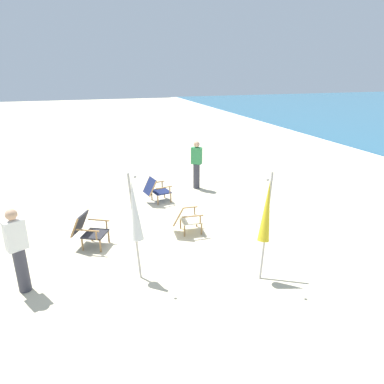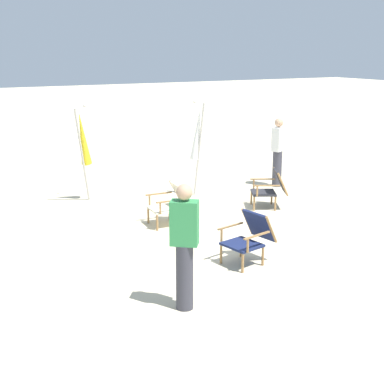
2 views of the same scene
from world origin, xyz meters
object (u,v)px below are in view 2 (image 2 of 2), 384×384
object	(u,v)px
beach_chair_far_center	(250,236)
person_near_chairs	(184,246)
beach_chair_back_right	(271,188)
umbrella_furled_white	(198,135)
umbrella_furled_yellow	(83,140)
person_by_waterline	(278,152)
beach_chair_back_left	(172,202)

from	to	relation	value
beach_chair_far_center	person_near_chairs	size ratio (longest dim) A/B	0.52
person_near_chairs	beach_chair_back_right	bearing A→B (deg)	-49.65
umbrella_furled_white	umbrella_furled_yellow	world-z (taller)	umbrella_furled_white
person_near_chairs	person_by_waterline	distance (m)	6.61
umbrella_furled_white	person_near_chairs	bearing A→B (deg)	149.21
beach_chair_far_center	umbrella_furled_white	xyz separation A→B (m)	(3.77, -1.18, 0.96)
beach_chair_back_left	person_near_chairs	xyz separation A→B (m)	(-3.10, 1.36, 0.42)
person_by_waterline	umbrella_furled_yellow	bearing A→B (deg)	78.93
umbrella_furled_yellow	umbrella_furled_white	bearing A→B (deg)	-106.69
person_near_chairs	person_by_waterline	bearing A→B (deg)	-47.25
beach_chair_far_center	umbrella_furled_yellow	world-z (taller)	umbrella_furled_yellow
beach_chair_back_right	person_near_chairs	bearing A→B (deg)	130.35
umbrella_furled_white	person_near_chairs	distance (m)	5.44
umbrella_furled_yellow	person_by_waterline	bearing A→B (deg)	-101.07
person_by_waterline	beach_chair_back_left	bearing A→B (deg)	111.60
umbrella_furled_yellow	person_by_waterline	distance (m)	4.56
beach_chair_back_right	umbrella_furled_white	size ratio (longest dim) A/B	0.43
beach_chair_back_left	umbrella_furled_yellow	bearing A→B (deg)	22.82
umbrella_furled_white	person_near_chairs	size ratio (longest dim) A/B	1.30
beach_chair_back_right	umbrella_furled_yellow	bearing A→B (deg)	55.17
umbrella_furled_white	person_by_waterline	xyz separation A→B (m)	(-0.16, -2.08, -0.54)
person_near_chairs	person_by_waterline	xyz separation A→B (m)	(4.49, -4.86, 0.00)
umbrella_furled_white	umbrella_furled_yellow	xyz separation A→B (m)	(0.71, 2.36, -0.03)
umbrella_furled_white	person_by_waterline	distance (m)	2.16
beach_chair_back_left	beach_chair_back_right	distance (m)	2.29
person_by_waterline	beach_chair_back_right	bearing A→B (deg)	139.03
person_by_waterline	person_near_chairs	bearing A→B (deg)	132.75
beach_chair_far_center	person_near_chairs	xyz separation A→B (m)	(-0.88, 1.60, 0.41)
beach_chair_back_left	umbrella_furled_white	bearing A→B (deg)	-42.41
beach_chair_back_right	umbrella_furled_yellow	world-z (taller)	umbrella_furled_yellow
beach_chair_back_left	person_near_chairs	size ratio (longest dim) A/B	0.49
umbrella_furled_white	umbrella_furled_yellow	size ratio (longest dim) A/B	1.02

